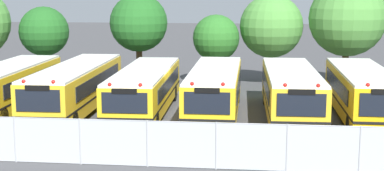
# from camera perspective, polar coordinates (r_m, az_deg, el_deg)

# --- Properties ---
(ground_plane) EXTENTS (160.00, 160.00, 0.00)m
(ground_plane) POSITION_cam_1_polar(r_m,az_deg,el_deg) (30.09, -1.13, -2.98)
(ground_plane) COLOR #424244
(school_bus_0) EXTENTS (2.79, 10.30, 2.64)m
(school_bus_0) POSITION_cam_1_polar(r_m,az_deg,el_deg) (32.35, -18.07, -0.05)
(school_bus_0) COLOR yellow
(school_bus_0) RESTS_ON ground_plane
(school_bus_1) EXTENTS (2.73, 11.53, 2.68)m
(school_bus_1) POSITION_cam_1_polar(r_m,az_deg,el_deg) (31.10, -11.69, -0.11)
(school_bus_1) COLOR yellow
(school_bus_1) RESTS_ON ground_plane
(school_bus_2) EXTENTS (2.83, 10.94, 2.55)m
(school_bus_2) POSITION_cam_1_polar(r_m,az_deg,el_deg) (30.23, -4.79, -0.35)
(school_bus_2) COLOR yellow
(school_bus_2) RESTS_ON ground_plane
(school_bus_3) EXTENTS (2.59, 10.71, 2.64)m
(school_bus_3) POSITION_cam_1_polar(r_m,az_deg,el_deg) (29.68, 2.34, -0.43)
(school_bus_3) COLOR yellow
(school_bus_3) RESTS_ON ground_plane
(school_bus_4) EXTENTS (2.86, 10.58, 2.66)m
(school_bus_4) POSITION_cam_1_polar(r_m,az_deg,el_deg) (29.56, 9.98, -0.59)
(school_bus_4) COLOR yellow
(school_bus_4) RESTS_ON ground_plane
(school_bus_5) EXTENTS (2.63, 10.32, 2.69)m
(school_bus_5) POSITION_cam_1_polar(r_m,az_deg,el_deg) (30.17, 16.88, -0.63)
(school_bus_5) COLOR yellow
(school_bus_5) RESTS_ON ground_plane
(tree_1) EXTENTS (3.50, 3.50, 5.43)m
(tree_1) POSITION_cam_1_polar(r_m,az_deg,el_deg) (41.27, -14.85, 5.47)
(tree_1) COLOR #4C3823
(tree_1) RESTS_ON ground_plane
(tree_2) EXTENTS (3.94, 3.94, 6.32)m
(tree_2) POSITION_cam_1_polar(r_m,az_deg,el_deg) (38.67, -5.31, 6.34)
(tree_2) COLOR #4C3823
(tree_2) RESTS_ON ground_plane
(tree_3) EXTENTS (3.21, 3.21, 4.92)m
(tree_3) POSITION_cam_1_polar(r_m,az_deg,el_deg) (38.62, 2.53, 4.76)
(tree_3) COLOR #4C3823
(tree_3) RESTS_ON ground_plane
(tree_4) EXTENTS (4.36, 4.36, 6.27)m
(tree_4) POSITION_cam_1_polar(r_m,az_deg,el_deg) (39.35, 8.07, 5.95)
(tree_4) COLOR #4C3823
(tree_4) RESTS_ON ground_plane
(tree_5) EXTENTS (5.08, 5.08, 7.26)m
(tree_5) POSITION_cam_1_polar(r_m,az_deg,el_deg) (38.90, 15.61, 6.66)
(tree_5) COLOR #4C3823
(tree_5) RESTS_ON ground_plane
(chainlink_fence) EXTENTS (26.06, 0.07, 1.80)m
(chainlink_fence) POSITION_cam_1_polar(r_m,az_deg,el_deg) (21.32, -4.56, -5.80)
(chainlink_fence) COLOR #9EA0A3
(chainlink_fence) RESTS_ON ground_plane
(traffic_cone) EXTENTS (0.42, 0.42, 0.55)m
(traffic_cone) POSITION_cam_1_polar(r_m,az_deg,el_deg) (23.85, -14.83, -6.06)
(traffic_cone) COLOR #EA5914
(traffic_cone) RESTS_ON ground_plane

